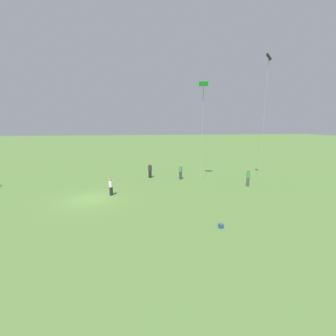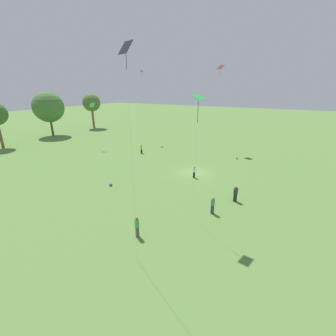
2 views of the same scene
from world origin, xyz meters
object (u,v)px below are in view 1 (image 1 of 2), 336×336
Objects in this scene: person_4 at (180,172)px; person_0 at (111,187)px; kite_3 at (268,65)px; person_2 at (248,178)px; picnic_bag_0 at (221,226)px; person_1 at (150,171)px; kite_2 at (203,87)px.

person_0 is at bearing -32.54° from person_4.
person_4 is 0.13× the size of kite_3.
person_0 is 0.86× the size of person_2.
person_2 is 7.77m from person_4.
picnic_bag_0 is at bearing -96.29° from person_2.
kite_3 is (-12.49, 3.76, 11.92)m from person_1.
kite_3 is (-16.59, -2.81, 12.00)m from person_0.
person_1 reaches higher than person_0.
kite_2 is 0.80× the size of kite_3.
person_1 is at bearing -76.08° from picnic_bag_0.
kite_3 is at bearing 66.54° from person_2.
kite_2 reaches higher than person_4.
person_0 is at bearing -146.18° from person_2.
kite_3 reaches higher than person_0.
person_2 reaches higher than person_0.
person_1 is at bearing -178.90° from person_2.
person_4 reaches higher than person_0.
person_4 is (6.55, -4.19, -0.04)m from person_2.
kite_3 is at bearing 104.64° from person_0.
person_1 is (-4.10, -6.57, 0.08)m from person_0.
person_0 is at bearing -46.08° from picnic_bag_0.
person_0 is 4.72× the size of picnic_bag_0.
picnic_bag_0 is at bearing 130.73° from person_1.
person_2 reaches higher than person_1.
person_0 is 0.90× the size of person_1.
picnic_bag_0 is (6.55, 9.06, -0.81)m from person_2.
kite_2 is (-2.26, 1.04, 9.67)m from person_4.
person_1 is 5.26× the size of picnic_bag_0.
person_1 is 17.68m from kite_3.
person_2 is 0.14× the size of kite_3.
person_1 is 11.58m from kite_2.
person_0 is 0.12× the size of kite_3.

